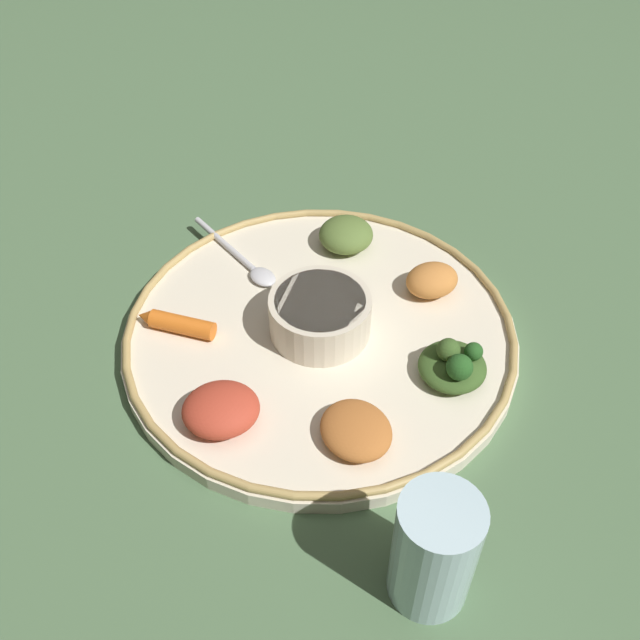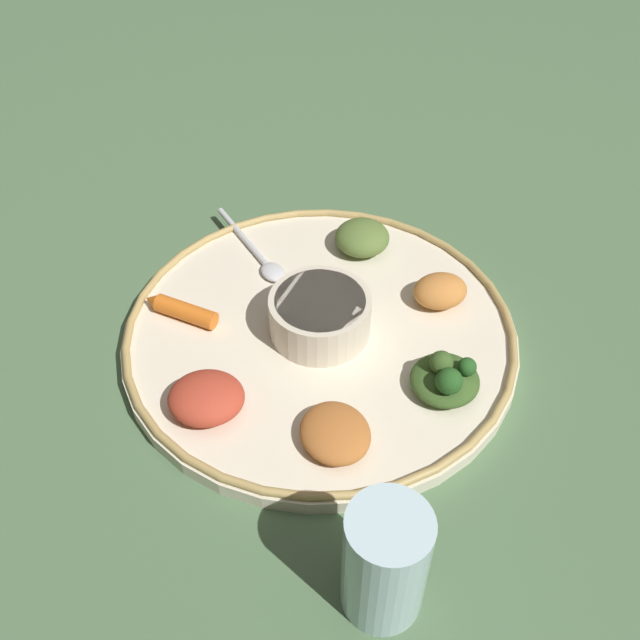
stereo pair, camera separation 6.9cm
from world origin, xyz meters
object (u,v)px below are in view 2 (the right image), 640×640
at_px(carrot_near_spoon, 181,310).
at_px(drinking_glass, 384,568).
at_px(center_bowl, 320,314).
at_px(greens_pile, 446,378).
at_px(spoon, 259,256).

relative_size(carrot_near_spoon, drinking_glass, 0.75).
height_order(center_bowl, greens_pile, same).
bearing_deg(drinking_glass, carrot_near_spoon, -8.87).
bearing_deg(greens_pile, spoon, 2.23).
height_order(spoon, greens_pile, greens_pile).
height_order(greens_pile, carrot_near_spoon, greens_pile).
distance_m(greens_pile, carrot_near_spoon, 0.28).
bearing_deg(greens_pile, center_bowl, 14.44).
height_order(carrot_near_spoon, drinking_glass, drinking_glass).
relative_size(spoon, greens_pile, 1.71).
distance_m(greens_pile, drinking_glass, 0.20).
bearing_deg(center_bowl, carrot_near_spoon, 39.86).
relative_size(center_bowl, drinking_glass, 0.92).
xyz_separation_m(center_bowl, drinking_glass, (-0.23, 0.14, 0.01)).
relative_size(spoon, carrot_near_spoon, 1.81).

